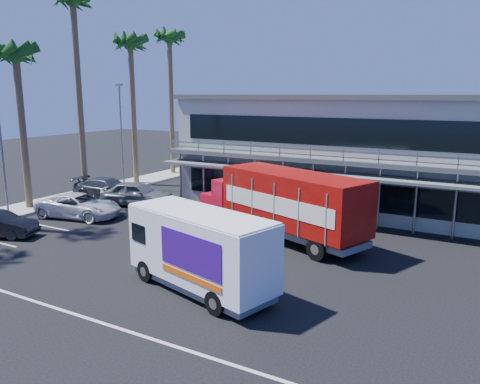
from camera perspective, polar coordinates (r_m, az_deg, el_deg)
The scene contains 14 objects.
ground at distance 21.01m, azimuth -5.87°, elevation -8.61°, with size 120.00×120.00×0.00m, color black.
building at distance 32.32m, azimuth 14.02°, elevation 4.98°, with size 22.40×12.00×7.30m.
curb_strip at distance 35.17m, azimuth -20.43°, elevation -0.79°, with size 3.00×32.00×0.16m, color #A5A399.
palm_c at distance 32.55m, azimuth -25.62°, elevation 14.05°, with size 2.80×2.80×10.75m.
palm_d at distance 36.30m, azimuth -19.64°, elevation 19.88°, with size 2.80×2.80×14.75m.
palm_e at distance 39.20m, azimuth -13.20°, elevation 16.30°, with size 2.80×2.80×12.25m.
palm_f at distance 43.75m, azimuth -8.60°, elevation 17.16°, with size 2.80×2.80×13.25m.
light_pole_near at distance 30.91m, azimuth -27.10°, elevation 5.32°, with size 0.50×0.25×8.09m.
light_pole_far at distance 37.37m, azimuth -14.26°, elevation 7.16°, with size 0.50×0.25×8.09m.
red_truck at distance 23.93m, azimuth 5.19°, elevation -1.21°, with size 10.63×6.02×3.53m.
white_van at distance 17.66m, azimuth -4.86°, elevation -7.01°, with size 6.63×3.76×3.07m.
parked_car_c at distance 29.85m, azimuth -19.03°, elevation -1.59°, with size 2.38×5.17×1.44m, color silver.
parked_car_d at distance 34.27m, azimuth -15.76°, elevation 0.35°, with size 2.12×5.22×1.52m, color #282D35.
parked_car_e at distance 31.95m, azimuth -12.46°, elevation -0.19°, with size 1.93×4.79×1.63m, color slate.
Camera 1 is at (11.43, -16.04, 7.32)m, focal length 35.00 mm.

